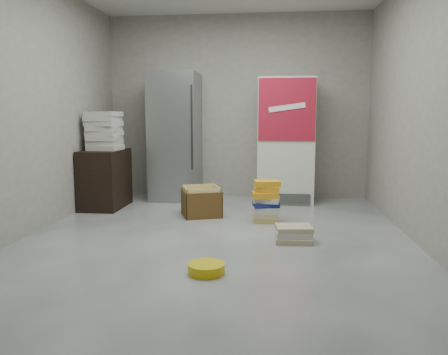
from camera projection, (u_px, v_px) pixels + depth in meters
name	position (u px, v px, depth m)	size (l,w,h in m)	color
ground	(216.00, 239.00, 4.51)	(5.00, 5.00, 0.00)	#B5B5B0
room_shell	(216.00, 60.00, 4.26)	(4.04, 5.04, 2.82)	#9F998F
steel_fridge	(175.00, 137.00, 6.57)	(0.70, 0.72, 1.90)	#9FA2A6
coke_cooler	(286.00, 141.00, 6.39)	(0.80, 0.73, 1.80)	silver
wood_shelf	(105.00, 179.00, 6.03)	(0.50, 0.80, 0.80)	black
supply_box_stack	(104.00, 131.00, 5.93)	(0.43, 0.44, 0.52)	beige
phonebook_stack_main	(266.00, 201.00, 5.21)	(0.35, 0.30, 0.50)	tan
phonebook_stack_side	(293.00, 234.00, 4.40)	(0.39, 0.33, 0.16)	tan
cardboard_box	(201.00, 204.00, 5.55)	(0.59, 0.59, 0.37)	gold
bucket_lid	(206.00, 268.00, 3.52)	(0.30, 0.30, 0.08)	yellow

